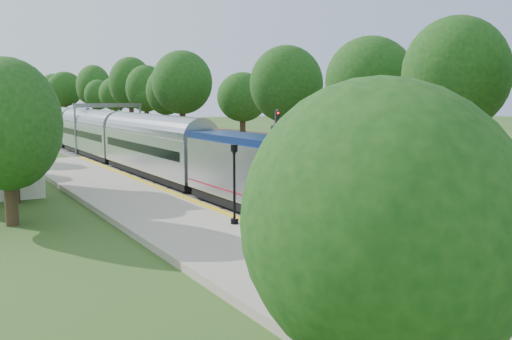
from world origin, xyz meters
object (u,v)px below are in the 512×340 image
signal_platform (275,168)px  signal_farside (277,140)px  lamppost_far (234,189)px  lamppost_mid (498,269)px  train (93,137)px  signal_gantry (108,115)px

signal_platform → signal_farside: signal_farside is taller
lamppost_far → signal_farside: (9.40, 10.66, 1.50)m
lamppost_mid → train: bearing=86.7°
lamppost_mid → signal_farside: (9.48, 26.66, 1.52)m
signal_platform → lamppost_far: bearing=94.9°
signal_farside → lamppost_mid: bearing=-109.6°
signal_platform → train: bearing=86.3°
lamppost_mid → signal_platform: size_ratio=0.76×
signal_farside → train: bearing=101.6°
signal_platform → signal_farside: bearing=57.2°
signal_gantry → signal_farside: 32.79m
train → signal_platform: 44.58m
lamppost_mid → lamppost_far: size_ratio=0.99×
signal_gantry → lamppost_mid: (-5.75, -59.22, -2.59)m
lamppost_mid → signal_platform: 12.61m
train → signal_farside: (6.20, -30.32, 1.49)m
signal_farside → signal_platform: bearing=-122.8°
train → lamppost_mid: (-3.28, -56.98, -0.03)m
train → signal_platform: size_ratio=18.36×
lamppost_far → signal_gantry: bearing=82.5°
signal_gantry → lamppost_mid: size_ratio=2.02×
signal_platform → signal_farside: 16.82m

